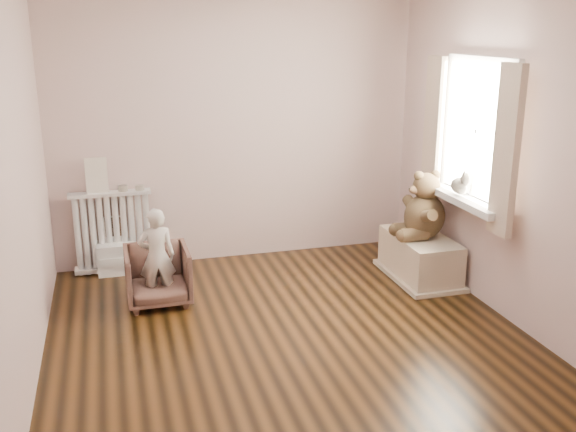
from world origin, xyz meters
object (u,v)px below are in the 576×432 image
object	(u,v)px
toy_vanity	(115,245)
plush_cat	(461,183)
radiator	(113,233)
teddy_bear	(425,210)
armchair	(158,276)
child	(157,256)
toy_bench	(420,258)

from	to	relation	value
toy_vanity	plush_cat	size ratio (longest dim) A/B	2.13
radiator	teddy_bear	xyz separation A→B (m)	(2.78, -0.96, 0.28)
armchair	teddy_bear	distance (m)	2.48
radiator	child	world-z (taller)	child
radiator	toy_vanity	distance (m)	0.12
toy_vanity	child	distance (m)	0.96
radiator	toy_bench	distance (m)	2.93
teddy_bear	plush_cat	size ratio (longest dim) A/B	2.40
radiator	toy_vanity	world-z (taller)	radiator
toy_vanity	plush_cat	bearing A→B (deg)	-24.28
radiator	toy_bench	size ratio (longest dim) A/B	0.91
child	toy_vanity	bearing A→B (deg)	-69.79
toy_bench	armchair	bearing A→B (deg)	178.01
toy_vanity	teddy_bear	size ratio (longest dim) A/B	0.89
radiator	toy_bench	world-z (taller)	radiator
plush_cat	armchair	bearing A→B (deg)	152.94
toy_vanity	teddy_bear	distance (m)	2.95
child	plush_cat	world-z (taller)	plush_cat
armchair	radiator	bearing A→B (deg)	111.31
armchair	child	size ratio (longest dim) A/B	0.65
child	teddy_bear	world-z (taller)	teddy_bear
radiator	toy_bench	xyz separation A→B (m)	(2.77, -0.95, -0.19)
toy_bench	radiator	bearing A→B (deg)	161.11
child	plush_cat	bearing A→B (deg)	170.17
radiator	child	bearing A→B (deg)	-69.33
radiator	teddy_bear	bearing A→B (deg)	-19.07
toy_vanity	plush_cat	xyz separation A→B (m)	(2.89, -1.31, 0.72)
toy_bench	toy_vanity	bearing A→B (deg)	161.60
radiator	armchair	xyz separation A→B (m)	(0.34, -0.86, -0.14)
plush_cat	toy_bench	bearing A→B (deg)	93.19
toy_bench	teddy_bear	size ratio (longest dim) A/B	1.42
armchair	child	world-z (taller)	child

